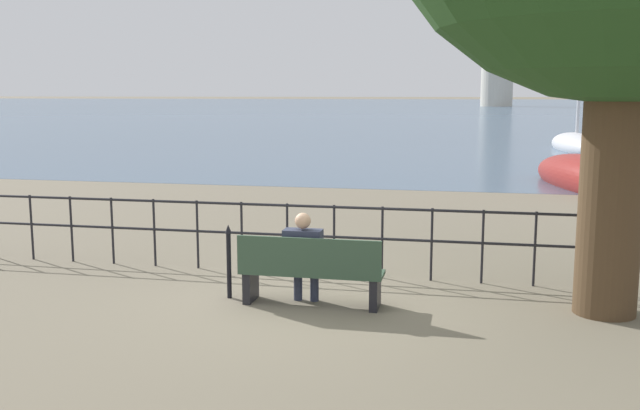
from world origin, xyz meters
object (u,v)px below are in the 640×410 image
Objects in this scene: seated_person_left at (304,254)px; closed_umbrella at (229,257)px; park_bench at (311,272)px; harbor_lighthouse at (498,53)px; sailboat_0 at (595,177)px; sailboat_2 at (576,144)px.

seated_person_left is 1.20× the size of closed_umbrella.
seated_person_left is (-0.11, 0.08, 0.22)m from park_bench.
seated_person_left reaches higher than closed_umbrella.
harbor_lighthouse is (6.74, 140.42, 9.96)m from seated_person_left.
harbor_lighthouse is (7.75, 140.37, 10.07)m from closed_umbrella.
harbor_lighthouse is at bearing 72.79° from sailboat_0.
park_bench is 1.85× the size of closed_umbrella.
park_bench is 1.13m from closed_umbrella.
seated_person_left is at bearing -2.68° from closed_umbrella.
harbor_lighthouse is at bearing 87.30° from park_bench.
seated_person_left is at bearing -130.60° from sailboat_0.
sailboat_2 is (1.42, 14.25, -0.06)m from sailboat_0.
park_bench is 141.02m from harbor_lighthouse.
sailboat_2 is at bearing 73.43° from closed_umbrella.
sailboat_0 is 14.32m from sailboat_2.
harbor_lighthouse is at bearing 86.84° from closed_umbrella.
closed_umbrella is at bearing 177.32° from seated_person_left.
closed_umbrella is 0.08× the size of sailboat_0.
park_bench is 0.08× the size of harbor_lighthouse.
closed_umbrella is at bearing -114.93° from sailboat_2.
sailboat_0 is at bearing 66.58° from park_bench.
seated_person_left is 0.05× the size of harbor_lighthouse.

